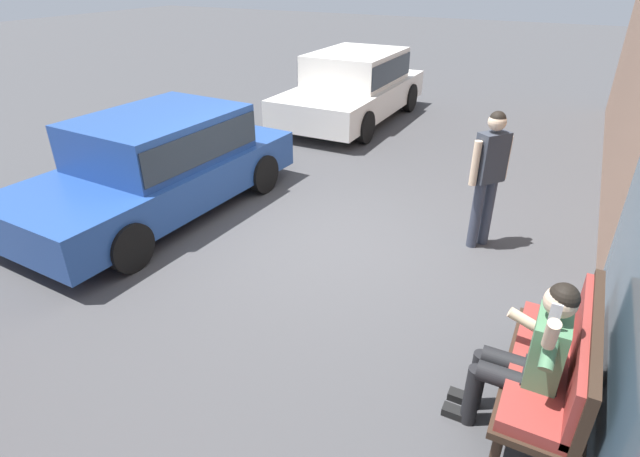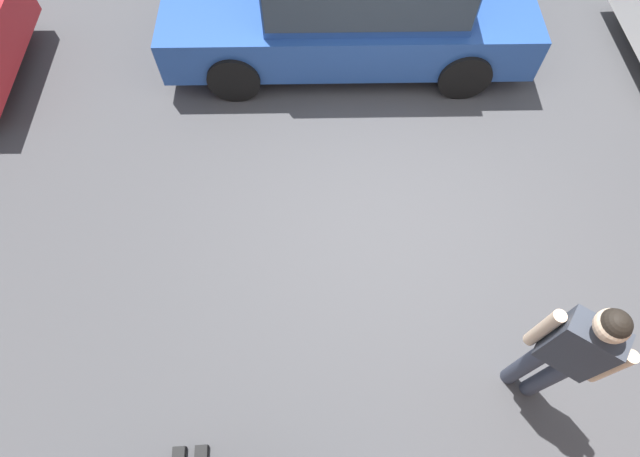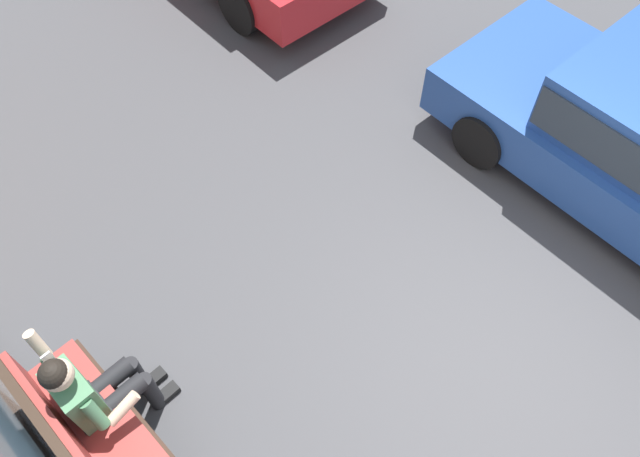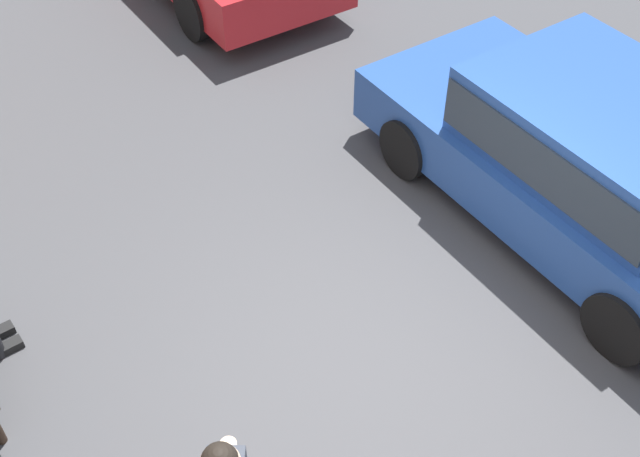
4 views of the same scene
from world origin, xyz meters
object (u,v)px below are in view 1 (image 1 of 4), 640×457
Objects in this scene: parked_car_near at (354,84)px; bench at (561,364)px; pedestrian_standing at (489,170)px; parked_car_mid at (159,160)px; person_on_phone at (529,355)px.

bench is at bearing 34.17° from parked_car_near.
pedestrian_standing reaches higher than bench.
parked_car_near is 5.64m from parked_car_mid.
bench is 2.87m from pedestrian_standing.
pedestrian_standing reaches higher than person_on_phone.
person_on_phone reaches higher than bench.
bench is 1.10× the size of person_on_phone.
bench is 0.35× the size of parked_car_mid.
pedestrian_standing is at bearing 103.83° from parked_car_mid.
parked_car_near is 5.94m from pedestrian_standing.
person_on_phone is 2.93m from pedestrian_standing.
pedestrian_standing is (-2.62, -1.08, 0.41)m from bench.
person_on_phone is at bearing -53.25° from bench.
parked_car_mid reaches higher than person_on_phone.
bench is 0.34× the size of parked_car_near.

